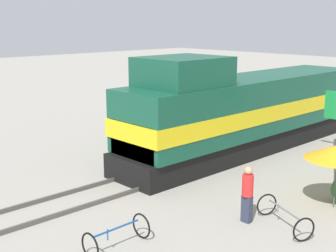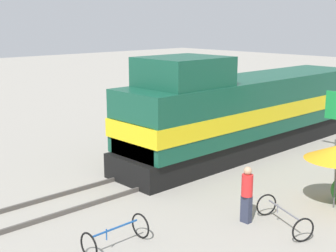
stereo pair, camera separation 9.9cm
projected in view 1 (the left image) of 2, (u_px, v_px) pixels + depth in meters
ground_plane at (177, 171)px, 18.90m from camera, size 120.00×120.00×0.00m
rail_near at (165, 165)px, 19.39m from camera, size 0.08×40.79×0.15m
rail_far at (190, 173)px, 18.37m from camera, size 0.08×40.79×0.15m
locomotive at (244, 111)px, 21.35m from camera, size 2.97×14.74×4.56m
person_bystander at (247, 192)px, 13.91m from camera, size 0.34×0.34×1.75m
bicycle at (284, 216)px, 13.66m from camera, size 2.06×1.42×0.70m
bicycle_spare at (117, 235)px, 12.41m from camera, size 0.75×1.78×0.73m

